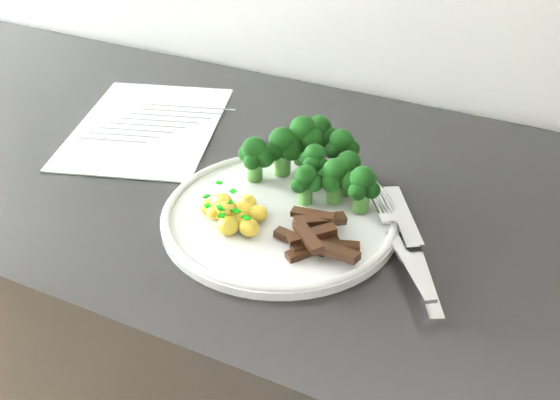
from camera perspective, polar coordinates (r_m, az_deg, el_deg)
recipe_paper at (r=1.03m, az=-11.35°, el=6.23°), size 0.29×0.34×0.00m
plate at (r=0.80m, az=0.00°, el=-1.30°), size 0.29×0.29×0.02m
broccoli at (r=0.84m, az=2.95°, el=3.78°), size 0.19×0.15×0.08m
potatoes at (r=0.78m, az=-4.25°, el=-0.98°), size 0.09×0.08×0.04m
beef_strips at (r=0.74m, az=3.21°, el=-3.39°), size 0.11×0.09×0.03m
fork at (r=0.75m, az=10.38°, el=-3.99°), size 0.13×0.17×0.02m
knife at (r=0.74m, az=11.73°, el=-5.24°), size 0.13×0.21×0.02m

